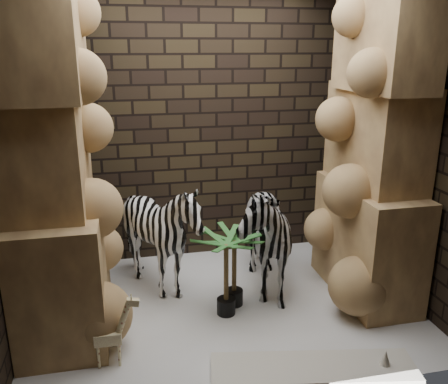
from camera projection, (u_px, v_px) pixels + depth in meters
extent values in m
plane|color=white|center=(225.00, 306.00, 4.43)|extent=(3.50, 3.50, 0.00)
plane|color=black|center=(200.00, 127.00, 5.14)|extent=(3.50, 0.00, 3.50)
plane|color=black|center=(269.00, 195.00, 2.81)|extent=(3.50, 0.00, 3.50)
plane|color=black|center=(5.00, 162.00, 3.62)|extent=(0.00, 3.00, 3.00)
plane|color=black|center=(409.00, 143.00, 4.33)|extent=(0.00, 3.00, 3.00)
imported|color=white|center=(256.00, 222.00, 4.59)|extent=(0.71, 1.22, 1.41)
imported|color=white|center=(162.00, 241.00, 4.55)|extent=(1.26, 1.42, 1.09)
cube|color=beige|center=(313.00, 369.00, 3.53)|extent=(1.59, 0.65, 0.05)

